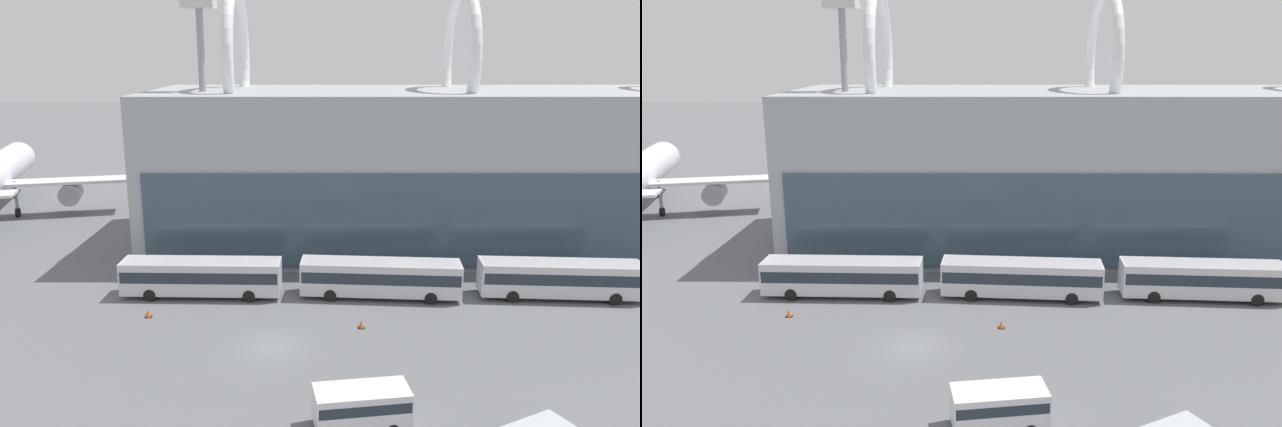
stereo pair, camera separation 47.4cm
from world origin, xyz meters
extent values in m
plane|color=slate|center=(0.00, 0.00, 0.00)|extent=(440.00, 440.00, 0.00)
torus|color=white|center=(-5.06, 25.34, 18.87)|extent=(1.10, 14.50, 14.50)
torus|color=white|center=(17.39, 25.34, 18.87)|extent=(1.10, 14.50, 14.50)
sphere|color=silver|center=(-40.20, 49.97, 4.95)|extent=(4.23, 4.23, 4.23)
cylinder|color=gray|center=(-27.60, 36.23, 2.65)|extent=(3.36, 4.22, 2.58)
cylinder|color=gray|center=(-39.11, 45.33, 2.53)|extent=(0.36, 0.36, 3.96)
cylinder|color=black|center=(-39.11, 45.33, 0.55)|extent=(0.69, 1.17, 1.10)
cylinder|color=gray|center=(-33.75, 34.79, 2.53)|extent=(0.36, 0.36, 3.96)
cylinder|color=black|center=(-33.75, 34.79, 0.55)|extent=(0.69, 1.17, 1.10)
cylinder|color=silver|center=(9.37, 44.23, 5.30)|extent=(9.06, 32.23, 4.98)
sphere|color=silver|center=(11.43, 60.02, 5.30)|extent=(4.88, 4.88, 4.88)
cone|color=silver|center=(7.30, 28.44, 5.30)|extent=(5.60, 7.55, 4.73)
cube|color=silver|center=(9.12, 42.31, 4.43)|extent=(40.02, 8.95, 0.35)
cylinder|color=gray|center=(-1.95, 43.75, 3.15)|extent=(2.50, 3.71, 2.07)
cylinder|color=gray|center=(20.18, 40.86, 3.15)|extent=(2.50, 3.71, 2.07)
cube|color=orange|center=(7.40, 29.21, 9.88)|extent=(1.09, 5.37, 7.67)
cube|color=silver|center=(7.40, 29.21, 5.80)|extent=(13.25, 4.85, 0.28)
cylinder|color=gray|center=(10.75, 54.82, 2.68)|extent=(0.36, 0.36, 4.25)
cylinder|color=black|center=(10.75, 54.82, 0.55)|extent=(0.59, 1.15, 1.10)
cylinder|color=gray|center=(5.91, 42.73, 2.68)|extent=(0.36, 0.36, 4.25)
cylinder|color=black|center=(5.91, 42.73, 0.55)|extent=(0.59, 1.15, 1.10)
cylinder|color=gray|center=(12.32, 41.89, 2.68)|extent=(0.36, 0.36, 4.25)
cylinder|color=black|center=(12.32, 41.89, 0.55)|extent=(0.59, 1.15, 1.10)
cone|color=silver|center=(58.02, 67.28, 5.35)|extent=(6.13, 7.24, 5.14)
cylinder|color=gray|center=(46.89, 55.97, 2.95)|extent=(3.01, 4.30, 2.40)
cylinder|color=gray|center=(52.44, 55.05, 2.68)|extent=(0.36, 0.36, 4.26)
cylinder|color=black|center=(52.44, 55.05, 0.55)|extent=(0.62, 1.16, 1.10)
cube|color=silver|center=(-6.41, 9.11, 1.71)|extent=(13.06, 3.09, 2.67)
cube|color=#232D38|center=(-6.41, 9.11, 1.98)|extent=(12.80, 3.12, 0.93)
cube|color=silver|center=(-6.41, 9.11, 2.98)|extent=(12.66, 3.00, 0.12)
cylinder|color=black|center=(-2.35, 10.28, 0.50)|extent=(1.01, 0.33, 1.00)
cylinder|color=black|center=(-2.42, 7.73, 0.50)|extent=(1.01, 0.33, 1.00)
cylinder|color=black|center=(-10.40, 10.49, 0.50)|extent=(1.01, 0.33, 1.00)
cylinder|color=black|center=(-10.47, 7.94, 0.50)|extent=(1.01, 0.33, 1.00)
cube|color=silver|center=(8.25, 8.85, 1.71)|extent=(13.16, 3.74, 2.67)
cube|color=#232D38|center=(8.25, 8.85, 1.98)|extent=(12.90, 3.75, 0.93)
cube|color=silver|center=(8.25, 8.85, 2.98)|extent=(12.77, 3.62, 0.12)
cylinder|color=black|center=(12.37, 9.82, 0.50)|extent=(1.02, 0.38, 1.00)
cylinder|color=black|center=(12.17, 7.27, 0.50)|extent=(1.02, 0.38, 1.00)
cylinder|color=black|center=(4.34, 10.43, 0.50)|extent=(1.02, 0.38, 1.00)
cylinder|color=black|center=(4.14, 7.89, 0.50)|extent=(1.02, 0.38, 1.00)
cube|color=silver|center=(22.92, 8.66, 1.71)|extent=(13.14, 3.60, 2.67)
cube|color=#232D38|center=(22.92, 8.66, 1.98)|extent=(12.88, 3.61, 0.93)
cube|color=silver|center=(22.92, 8.66, 2.98)|extent=(12.75, 3.49, 0.12)
cylinder|color=black|center=(27.02, 9.67, 0.50)|extent=(1.02, 0.36, 1.00)
cylinder|color=black|center=(26.85, 7.12, 0.50)|extent=(1.02, 0.36, 1.00)
cylinder|color=black|center=(18.98, 10.19, 0.50)|extent=(1.02, 0.36, 1.00)
cylinder|color=black|center=(18.81, 7.64, 0.50)|extent=(1.02, 0.36, 1.00)
cube|color=silver|center=(5.53, -9.68, 1.29)|extent=(5.34, 2.91, 1.98)
cube|color=#232D38|center=(5.53, -9.68, 1.61)|extent=(5.20, 2.91, 0.60)
cylinder|color=black|center=(3.92, -8.87, 0.35)|extent=(0.72, 0.32, 0.70)
cylinder|color=black|center=(6.83, -8.44, 0.35)|extent=(0.72, 0.32, 0.70)
cylinder|color=gray|center=(-8.08, 22.41, 11.81)|extent=(0.68, 0.68, 23.62)
cube|color=silver|center=(-8.08, 22.41, 23.92)|extent=(3.04, 3.04, 0.76)
cube|color=black|center=(-9.76, 4.75, 0.01)|extent=(0.53, 0.53, 0.02)
cone|color=#EA5914|center=(-9.76, 4.75, 0.33)|extent=(0.39, 0.39, 0.61)
cube|color=black|center=(6.32, 2.80, 0.01)|extent=(0.50, 0.50, 0.02)
cone|color=#EA5914|center=(6.32, 2.80, 0.32)|extent=(0.37, 0.37, 0.60)
camera|label=1|loc=(3.32, -39.20, 19.45)|focal=35.00mm
camera|label=2|loc=(3.79, -39.20, 19.45)|focal=35.00mm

